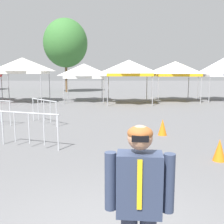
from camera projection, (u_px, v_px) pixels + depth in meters
name	position (u px, v px, depth m)	size (l,w,h in m)	color
canopy_tent_left_of_center	(22.00, 66.00, 19.77)	(3.59, 3.59, 3.35)	#9E9EA3
canopy_tent_far_right	(84.00, 71.00, 20.42)	(3.14, 3.14, 2.92)	#9E9EA3
canopy_tent_behind_right	(129.00, 68.00, 18.98)	(3.25, 3.25, 3.14)	#9E9EA3
canopy_tent_center	(175.00, 69.00, 20.53)	(3.31, 3.31, 3.11)	#9E9EA3
canopy_tent_right_of_center	(224.00, 67.00, 20.82)	(3.38, 3.38, 3.40)	#9E9EA3
person_foreground	(139.00, 203.00, 2.49)	(0.65, 0.28, 1.78)	#33384C
tree_behind_tents_left	(66.00, 43.00, 29.71)	(4.94, 4.94, 8.24)	brown
crowd_barrier_near_person	(29.00, 123.00, 7.91)	(1.98, 0.80, 1.08)	#B7BABF
crowd_barrier_mid_lot	(44.00, 107.00, 11.62)	(1.46, 1.57, 1.08)	#B7BABF
traffic_cone_lot_center	(219.00, 150.00, 6.75)	(0.32, 0.32, 0.57)	orange
traffic_cone_near_barrier	(163.00, 127.00, 9.52)	(0.32, 0.32, 0.59)	orange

